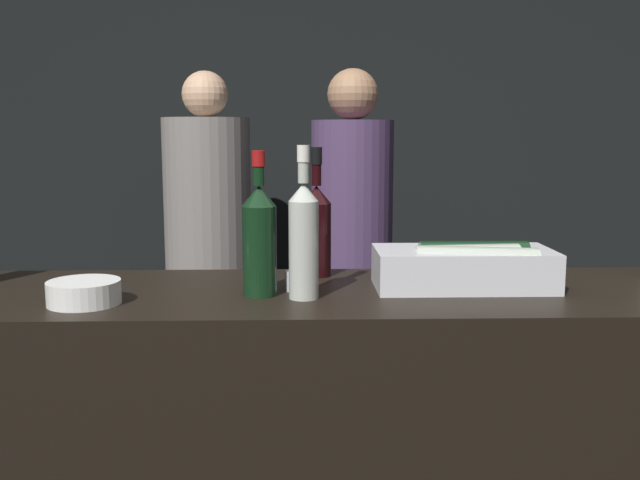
% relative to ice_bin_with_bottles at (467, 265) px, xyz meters
% --- Properties ---
extents(wall_back_chalkboard, '(6.40, 0.06, 2.80)m').
position_rel_ice_bin_with_bottles_xyz_m(wall_back_chalkboard, '(-0.36, 2.23, 0.25)').
color(wall_back_chalkboard, black).
rests_on(wall_back_chalkboard, ground_plane).
extents(ice_bin_with_bottles, '(0.43, 0.21, 0.11)m').
position_rel_ice_bin_with_bottles_xyz_m(ice_bin_with_bottles, '(0.00, 0.00, 0.00)').
color(ice_bin_with_bottles, silver).
rests_on(ice_bin_with_bottles, bar_counter).
extents(bowl_white, '(0.16, 0.16, 0.05)m').
position_rel_ice_bin_with_bottles_xyz_m(bowl_white, '(-0.89, -0.14, -0.03)').
color(bowl_white, white).
rests_on(bowl_white, bar_counter).
extents(candle_votive, '(0.06, 0.06, 0.05)m').
position_rel_ice_bin_with_bottles_xyz_m(candle_votive, '(-0.42, -0.02, -0.03)').
color(candle_votive, silver).
rests_on(candle_votive, bar_counter).
extents(white_wine_bottle, '(0.07, 0.07, 0.35)m').
position_rel_ice_bin_with_bottles_xyz_m(white_wine_bottle, '(-0.40, -0.10, 0.09)').
color(white_wine_bottle, '#B2B7AD').
rests_on(white_wine_bottle, bar_counter).
extents(red_wine_bottle_black_foil, '(0.08, 0.08, 0.34)m').
position_rel_ice_bin_with_bottles_xyz_m(red_wine_bottle_black_foil, '(-0.37, 0.16, 0.08)').
color(red_wine_bottle_black_foil, black).
rests_on(red_wine_bottle_black_foil, bar_counter).
extents(red_wine_bottle_burgundy, '(0.08, 0.08, 0.34)m').
position_rel_ice_bin_with_bottles_xyz_m(red_wine_bottle_burgundy, '(-0.50, -0.07, 0.08)').
color(red_wine_bottle_burgundy, black).
rests_on(red_wine_bottle_burgundy, bar_counter).
extents(person_in_hoodie, '(0.40, 0.40, 1.75)m').
position_rel_ice_bin_with_bottles_xyz_m(person_in_hoodie, '(-0.84, 1.59, -0.18)').
color(person_in_hoodie, black).
rests_on(person_in_hoodie, ground_plane).
extents(person_blond_tee, '(0.34, 0.34, 1.74)m').
position_rel_ice_bin_with_bottles_xyz_m(person_blond_tee, '(-0.19, 1.26, -0.18)').
color(person_blond_tee, black).
rests_on(person_blond_tee, ground_plane).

